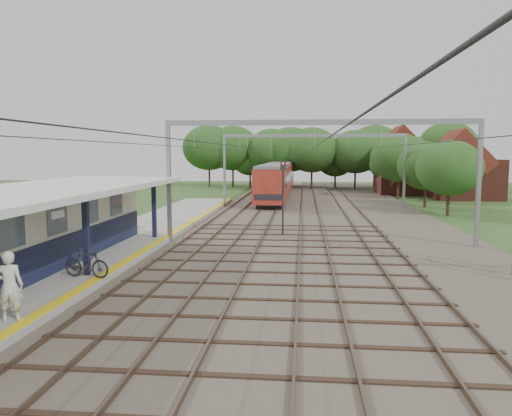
{
  "coord_description": "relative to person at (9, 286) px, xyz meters",
  "views": [
    {
      "loc": [
        2.66,
        -12.74,
        5.14
      ],
      "look_at": [
        -0.45,
        19.56,
        1.6
      ],
      "focal_mm": 35.0,
      "sensor_mm": 36.0,
      "label": 1
    }
  ],
  "objects": [
    {
      "name": "rail_tracks",
      "position": [
        7.22,
        29.52,
        -1.2
      ],
      "size": [
        11.8,
        88.0,
        0.15
      ],
      "color": "brown",
      "rests_on": "ballast_bed"
    },
    {
      "name": "house_near",
      "position": [
        26.72,
        45.52,
        1.62
      ],
      "size": [
        7.0,
        6.12,
        7.89
      ],
      "color": "brown",
      "rests_on": "ground"
    },
    {
      "name": "yellow_stripe",
      "position": [
        0.47,
        13.52,
        -1.02
      ],
      "size": [
        0.45,
        52.0,
        0.01
      ],
      "primitive_type": "cube",
      "color": "yellow",
      "rests_on": "platform"
    },
    {
      "name": "tree_band",
      "position": [
        9.57,
        56.64,
        3.55
      ],
      "size": [
        31.72,
        30.88,
        8.82
      ],
      "color": "#382619",
      "rests_on": "ground"
    },
    {
      "name": "ballast_bed",
      "position": [
        9.72,
        29.52,
        -1.32
      ],
      "size": [
        18.0,
        90.0,
        0.1
      ],
      "primitive_type": "cube",
      "color": "#473D33",
      "rests_on": "ground"
    },
    {
      "name": "catenary_system",
      "position": [
        9.11,
        24.8,
        4.14
      ],
      "size": [
        17.22,
        88.0,
        7.0
      ],
      "color": "gray",
      "rests_on": "ground"
    },
    {
      "name": "platform",
      "position": [
        -1.78,
        13.52,
        -1.2
      ],
      "size": [
        5.0,
        52.0,
        0.35
      ],
      "primitive_type": "cube",
      "color": "gray",
      "rests_on": "ground"
    },
    {
      "name": "canopy",
      "position": [
        -2.05,
        5.52,
        2.27
      ],
      "size": [
        6.4,
        20.0,
        3.44
      ],
      "color": "black",
      "rests_on": "platform"
    },
    {
      "name": "train",
      "position": [
        5.22,
        49.4,
        0.81
      ],
      "size": [
        2.98,
        37.14,
        3.91
      ],
      "color": "black",
      "rests_on": "ballast_bed"
    },
    {
      "name": "house_far",
      "position": [
        21.72,
        51.52,
        1.86
      ],
      "size": [
        8.0,
        6.12,
        8.66
      ],
      "color": "brown",
      "rests_on": "ground"
    },
    {
      "name": "ground",
      "position": [
        5.72,
        -0.48,
        -1.37
      ],
      "size": [
        160.0,
        160.0,
        0.0
      ],
      "primitive_type": "plane",
      "color": "#2D4C1E",
      "rests_on": "ground"
    },
    {
      "name": "person",
      "position": [
        0.0,
        0.0,
        0.0
      ],
      "size": [
        0.86,
        0.69,
        2.04
      ],
      "primitive_type": "imported",
      "rotation": [
        0.0,
        0.0,
        3.44
      ],
      "color": "silver",
      "rests_on": "platform"
    },
    {
      "name": "signal_post",
      "position": [
        7.07,
        18.07,
        1.65
      ],
      "size": [
        0.37,
        0.32,
        4.68
      ],
      "rotation": [
        0.0,
        0.0,
        0.37
      ],
      "color": "black",
      "rests_on": "ground"
    },
    {
      "name": "bicycle",
      "position": [
        0.03,
        5.01,
        -0.45
      ],
      "size": [
        1.97,
        0.85,
        1.14
      ],
      "primitive_type": "imported",
      "rotation": [
        0.0,
        0.0,
        1.4
      ],
      "color": "black",
      "rests_on": "platform"
    },
    {
      "name": "station_building",
      "position": [
        -3.15,
        6.52,
        0.67
      ],
      "size": [
        3.41,
        18.0,
        3.4
      ],
      "color": "beige",
      "rests_on": "platform"
    }
  ]
}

